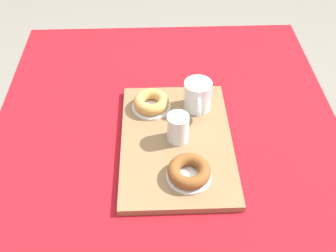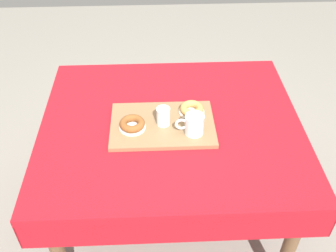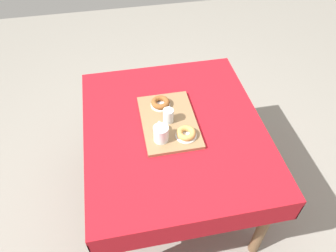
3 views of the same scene
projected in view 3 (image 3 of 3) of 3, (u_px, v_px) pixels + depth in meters
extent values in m
plane|color=gray|center=(173.00, 193.00, 2.42)|extent=(6.00, 6.00, 0.00)
cube|color=#A8141E|center=(174.00, 129.00, 1.90)|extent=(1.22, 1.05, 0.03)
cube|color=#A8141E|center=(87.00, 151.00, 1.90)|extent=(1.22, 0.01, 0.14)
cube|color=#A8141E|center=(255.00, 127.00, 2.03)|extent=(1.22, 0.01, 0.14)
cube|color=#A8141E|center=(157.00, 78.00, 2.37)|extent=(0.01, 1.05, 0.14)
cube|color=#A8141E|center=(199.00, 231.00, 1.56)|extent=(0.01, 1.05, 0.14)
cylinder|color=brown|center=(104.00, 121.00, 2.46)|extent=(0.06, 0.06, 0.69)
cylinder|color=brown|center=(213.00, 106.00, 2.57)|extent=(0.06, 0.06, 0.69)
cylinder|color=brown|center=(264.00, 224.00, 1.88)|extent=(0.06, 0.06, 0.69)
cube|color=olive|center=(169.00, 121.00, 1.91)|extent=(0.48, 0.32, 0.02)
cylinder|color=white|center=(161.00, 134.00, 1.76)|extent=(0.08, 0.08, 0.09)
cylinder|color=#5B230A|center=(161.00, 135.00, 1.77)|extent=(0.07, 0.07, 0.07)
torus|color=white|center=(160.00, 126.00, 1.80)|extent=(0.06, 0.01, 0.06)
cylinder|color=white|center=(168.00, 116.00, 1.86)|extent=(0.06, 0.06, 0.09)
cylinder|color=silver|center=(168.00, 117.00, 1.87)|extent=(0.05, 0.05, 0.05)
cylinder|color=white|center=(160.00, 105.00, 1.98)|extent=(0.12, 0.12, 0.01)
torus|color=brown|center=(160.00, 102.00, 1.97)|extent=(0.11, 0.11, 0.03)
cylinder|color=white|center=(186.00, 136.00, 1.81)|extent=(0.12, 0.12, 0.01)
torus|color=tan|center=(186.00, 133.00, 1.80)|extent=(0.11, 0.11, 0.03)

